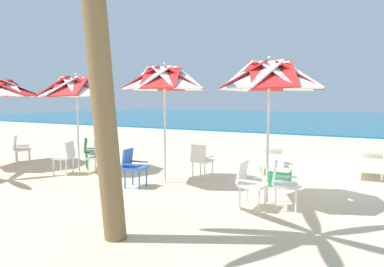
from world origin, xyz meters
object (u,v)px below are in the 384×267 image
(plastic_chair_1, at_px, (249,182))
(cooler_box, at_px, (279,178))
(plastic_chair_8, at_px, (20,148))
(sun_lounger_0, at_px, (371,163))
(plastic_chair_3, at_px, (133,165))
(plastic_chair_6, at_px, (99,155))
(plastic_chair_0, at_px, (282,182))
(plastic_chair_4, at_px, (65,156))
(beach_umbrella_0, at_px, (269,78))
(plastic_chair_2, at_px, (201,159))
(sun_lounger_1, at_px, (272,159))
(plastic_chair_5, at_px, (90,151))
(beach_umbrella_1, at_px, (164,80))
(palm_tree_2, at_px, (100,16))
(beach_umbrella_2, at_px, (77,88))

(plastic_chair_1, bearing_deg, cooler_box, 87.58)
(plastic_chair_8, xyz_separation_m, sun_lounger_0, (9.40, 3.42, -0.22))
(plastic_chair_3, relative_size, plastic_chair_6, 1.00)
(plastic_chair_0, xyz_separation_m, sun_lounger_0, (1.34, 4.09, -0.22))
(plastic_chair_6, bearing_deg, plastic_chair_1, -12.75)
(plastic_chair_0, height_order, sun_lounger_0, plastic_chair_0)
(plastic_chair_1, relative_size, plastic_chair_4, 1.00)
(beach_umbrella_0, bearing_deg, cooler_box, 94.18)
(plastic_chair_2, xyz_separation_m, sun_lounger_1, (1.19, 2.10, -0.22))
(plastic_chair_5, relative_size, plastic_chair_6, 1.00)
(beach_umbrella_1, distance_m, palm_tree_2, 3.60)
(beach_umbrella_2, xyz_separation_m, plastic_chair_8, (-2.36, -0.06, -1.76))
(plastic_chair_6, height_order, sun_lounger_0, plastic_chair_6)
(plastic_chair_0, bearing_deg, beach_umbrella_1, 166.38)
(beach_umbrella_0, bearing_deg, palm_tree_2, -115.78)
(plastic_chair_0, relative_size, sun_lounger_0, 0.40)
(plastic_chair_2, distance_m, beach_umbrella_2, 3.86)
(plastic_chair_4, relative_size, plastic_chair_6, 1.00)
(beach_umbrella_2, height_order, cooler_box, beach_umbrella_2)
(plastic_chair_6, relative_size, plastic_chair_8, 1.00)
(sun_lounger_0, bearing_deg, palm_tree_2, -114.73)
(sun_lounger_0, bearing_deg, beach_umbrella_1, -141.52)
(plastic_chair_4, height_order, sun_lounger_1, plastic_chair_4)
(plastic_chair_3, bearing_deg, beach_umbrella_1, 58.42)
(plastic_chair_1, bearing_deg, plastic_chair_4, 174.15)
(cooler_box, bearing_deg, plastic_chair_2, -175.64)
(beach_umbrella_0, xyz_separation_m, palm_tree_2, (-1.41, -2.92, 0.68))
(beach_umbrella_0, distance_m, plastic_chair_5, 5.76)
(beach_umbrella_2, height_order, sun_lounger_1, beach_umbrella_2)
(plastic_chair_1, bearing_deg, beach_umbrella_1, 158.16)
(beach_umbrella_0, distance_m, plastic_chair_3, 3.52)
(sun_lounger_0, height_order, palm_tree_2, palm_tree_2)
(beach_umbrella_2, bearing_deg, sun_lounger_1, 32.18)
(cooler_box, bearing_deg, sun_lounger_0, 53.95)
(plastic_chair_6, bearing_deg, plastic_chair_3, -23.80)
(sun_lounger_0, xyz_separation_m, sun_lounger_1, (-2.50, -0.50, 0.00))
(palm_tree_2, bearing_deg, plastic_chair_2, 98.18)
(beach_umbrella_2, height_order, sun_lounger_0, beach_umbrella_2)
(plastic_chair_5, distance_m, sun_lounger_0, 7.64)
(beach_umbrella_1, xyz_separation_m, sun_lounger_0, (4.25, 3.38, -2.12))
(plastic_chair_2, xyz_separation_m, cooler_box, (1.90, 0.14, -0.30))
(plastic_chair_4, distance_m, sun_lounger_1, 5.63)
(plastic_chair_3, bearing_deg, palm_tree_2, -59.55)
(plastic_chair_4, bearing_deg, cooler_box, 14.32)
(beach_umbrella_0, bearing_deg, plastic_chair_6, 174.01)
(plastic_chair_0, bearing_deg, beach_umbrella_2, 172.73)
(plastic_chair_3, bearing_deg, plastic_chair_8, 172.24)
(plastic_chair_4, xyz_separation_m, sun_lounger_0, (7.06, 3.80, -0.22))
(plastic_chair_0, distance_m, palm_tree_2, 4.07)
(plastic_chair_2, xyz_separation_m, plastic_chair_5, (-3.37, -0.30, 0.00))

